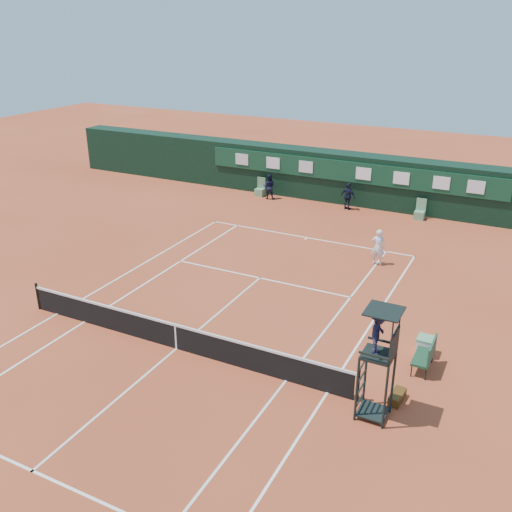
{
  "coord_description": "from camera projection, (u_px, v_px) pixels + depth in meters",
  "views": [
    {
      "loc": [
        10.01,
        -13.74,
        10.53
      ],
      "look_at": [
        0.02,
        6.0,
        1.2
      ],
      "focal_mm": 40.0,
      "sensor_mm": 36.0,
      "label": 1
    }
  ],
  "objects": [
    {
      "name": "back_wall",
      "position": [
        351.0,
        178.0,
        34.37
      ],
      "size": [
        40.0,
        1.65,
        3.0
      ],
      "color": "black",
      "rests_on": "ground"
    },
    {
      "name": "player_bench",
      "position": [
        427.0,
        354.0,
        18.13
      ],
      "size": [
        0.56,
        1.2,
        1.1
      ],
      "color": "#183D25",
      "rests_on": "ground"
    },
    {
      "name": "linesman_chair_left",
      "position": [
        260.0,
        191.0,
        36.09
      ],
      "size": [
        0.55,
        0.5,
        1.15
      ],
      "color": "#619566",
      "rests_on": "ground"
    },
    {
      "name": "ball_kid_left",
      "position": [
        269.0,
        187.0,
        35.31
      ],
      "size": [
        0.88,
        0.77,
        1.56
      ],
      "primitive_type": "imported",
      "rotation": [
        0.0,
        0.0,
        3.4
      ],
      "color": "black",
      "rests_on": "ground"
    },
    {
      "name": "court_lines",
      "position": [
        177.0,
        348.0,
        19.55
      ],
      "size": [
        11.05,
        23.85,
        0.01
      ],
      "color": "white",
      "rests_on": "ground"
    },
    {
      "name": "tennis_bag",
      "position": [
        397.0,
        397.0,
        16.84
      ],
      "size": [
        0.39,
        0.79,
        0.29
      ],
      "primitive_type": "cube",
      "rotation": [
        0.0,
        0.0,
        -0.08
      ],
      "color": "black",
      "rests_on": "ground"
    },
    {
      "name": "tennis_net",
      "position": [
        176.0,
        336.0,
        19.35
      ],
      "size": [
        12.9,
        0.1,
        1.1
      ],
      "color": "black",
      "rests_on": "ground"
    },
    {
      "name": "linesman_chair_right",
      "position": [
        420.0,
        214.0,
        31.93
      ],
      "size": [
        0.55,
        0.5,
        1.15
      ],
      "color": "#5E8F66",
      "rests_on": "ground"
    },
    {
      "name": "tennis_ball",
      "position": [
        343.0,
        252.0,
        27.49
      ],
      "size": [
        0.07,
        0.07,
        0.07
      ],
      "primitive_type": "sphere",
      "color": "#C4E334",
      "rests_on": "ground"
    },
    {
      "name": "ground",
      "position": [
        177.0,
        349.0,
        19.55
      ],
      "size": [
        90.0,
        90.0,
        0.0
      ],
      "primitive_type": "plane",
      "color": "#B64B2B",
      "rests_on": "ground"
    },
    {
      "name": "umpire_chair",
      "position": [
        379.0,
        341.0,
        15.32
      ],
      "size": [
        0.96,
        0.95,
        3.42
      ],
      "color": "black",
      "rests_on": "ground"
    },
    {
      "name": "cooler",
      "position": [
        425.0,
        346.0,
        19.1
      ],
      "size": [
        0.57,
        0.57,
        0.65
      ],
      "color": "silver",
      "rests_on": "ground"
    },
    {
      "name": "ball_kid_right",
      "position": [
        348.0,
        196.0,
        33.33
      ],
      "size": [
        1.0,
        0.62,
        1.59
      ],
      "primitive_type": "imported",
      "rotation": [
        0.0,
        0.0,
        2.88
      ],
      "color": "black",
      "rests_on": "ground"
    },
    {
      "name": "player",
      "position": [
        378.0,
        247.0,
        25.86
      ],
      "size": [
        0.66,
        0.48,
        1.7
      ],
      "primitive_type": "imported",
      "rotation": [
        0.0,
        0.0,
        3.26
      ],
      "color": "white",
      "rests_on": "ground"
    }
  ]
}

